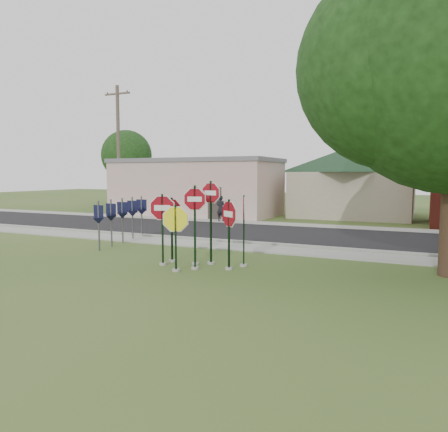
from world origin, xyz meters
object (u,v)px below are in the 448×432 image
at_px(pedestrian, 221,208).
at_px(stop_sign_left, 162,219).
at_px(utility_pole_near, 118,148).
at_px(stop_sign_center, 195,217).
at_px(stop_sign_yellow, 176,229).

bearing_deg(pedestrian, stop_sign_left, 105.89).
bearing_deg(pedestrian, utility_pole_near, -8.50).
bearing_deg(stop_sign_center, pedestrian, 111.88).
bearing_deg(stop_sign_left, pedestrian, 106.97).
bearing_deg(stop_sign_left, stop_sign_center, -4.52).
bearing_deg(stop_sign_center, stop_sign_left, 175.48).
xyz_separation_m(utility_pole_near, pedestrian, (8.91, -1.16, -4.09)).
distance_m(stop_sign_left, utility_pole_near, 19.29).
bearing_deg(utility_pole_near, pedestrian, -7.42).
distance_m(stop_sign_yellow, stop_sign_left, 1.12).
relative_size(stop_sign_yellow, pedestrian, 1.35).
relative_size(stop_sign_center, stop_sign_left, 1.10).
distance_m(stop_sign_left, pedestrian, 13.44).
bearing_deg(stop_sign_yellow, utility_pole_near, 133.16).
bearing_deg(utility_pole_near, stop_sign_left, -47.49).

